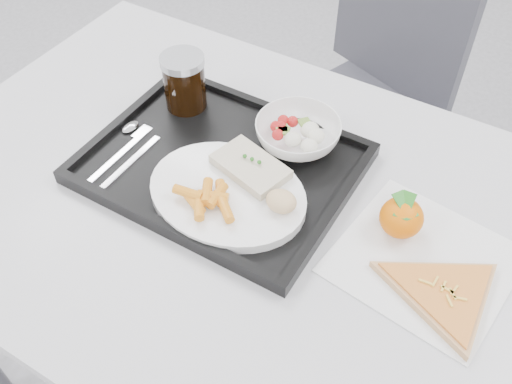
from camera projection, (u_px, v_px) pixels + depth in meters
table at (247, 225)px, 1.01m from camera, size 1.20×0.80×0.75m
chair at (376, 82)px, 1.52m from camera, size 0.54×0.55×0.93m
tray at (221, 165)px, 1.00m from camera, size 0.45×0.35×0.03m
dinner_plate at (228, 194)px, 0.93m from camera, size 0.27×0.27×0.02m
fish_fillet at (250, 166)px, 0.95m from camera, size 0.14×0.11×0.02m
bread_roll at (281, 201)px, 0.89m from camera, size 0.06×0.06×0.03m
salad_bowl at (298, 133)px, 1.01m from camera, size 0.15×0.15×0.05m
cola_glass at (184, 81)px, 1.06m from camera, size 0.08×0.08×0.11m
cutlery at (128, 146)px, 1.02m from camera, size 0.08×0.17×0.01m
napkin at (424, 261)px, 0.87m from camera, size 0.28×0.27×0.00m
tangerine at (401, 217)px, 0.88m from camera, size 0.09×0.09×0.07m
pizza_slice at (444, 293)px, 0.82m from camera, size 0.24×0.24×0.02m
carrot_pile at (208, 198)px, 0.90m from camera, size 0.12×0.09×0.02m
salad_contents at (300, 133)px, 1.00m from camera, size 0.10×0.08×0.02m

